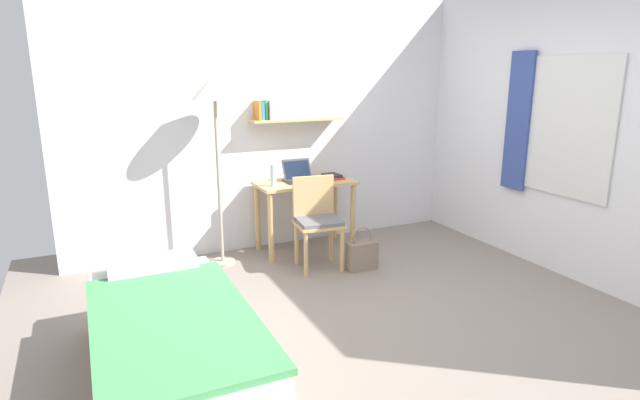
{
  "coord_description": "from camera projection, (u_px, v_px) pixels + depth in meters",
  "views": [
    {
      "loc": [
        -1.9,
        -3.0,
        1.84
      ],
      "look_at": [
        -0.25,
        0.51,
        0.85
      ],
      "focal_mm": 28.81,
      "sensor_mm": 36.0,
      "label": 1
    }
  ],
  "objects": [
    {
      "name": "book_stack",
      "position": [
        332.0,
        176.0,
        5.37
      ],
      "size": [
        0.2,
        0.24,
        0.05
      ],
      "color": "#D13D38",
      "rests_on": "desk"
    },
    {
      "name": "standing_lamp",
      "position": [
        215.0,
        97.0,
        4.63
      ],
      "size": [
        0.43,
        0.43,
        1.8
      ],
      "color": "#B2A893",
      "rests_on": "ground_plane"
    },
    {
      "name": "desk_chair",
      "position": [
        317.0,
        218.0,
        4.84
      ],
      "size": [
        0.47,
        0.43,
        0.86
      ],
      "color": "tan",
      "rests_on": "ground_plane"
    },
    {
      "name": "water_bottle",
      "position": [
        273.0,
        175.0,
        4.99
      ],
      "size": [
        0.05,
        0.05,
        0.22
      ],
      "primitive_type": "cylinder",
      "color": "silver",
      "rests_on": "desk"
    },
    {
      "name": "ground_plane",
      "position": [
        379.0,
        321.0,
        3.87
      ],
      "size": [
        5.28,
        5.28,
        0.0
      ],
      "primitive_type": "plane",
      "color": "gray"
    },
    {
      "name": "desk",
      "position": [
        305.0,
        195.0,
        5.27
      ],
      "size": [
        1.0,
        0.51,
        0.73
      ],
      "color": "tan",
      "rests_on": "ground_plane"
    },
    {
      "name": "wall_back",
      "position": [
        280.0,
        123.0,
        5.32
      ],
      "size": [
        4.4,
        0.27,
        2.6
      ],
      "color": "white",
      "rests_on": "ground_plane"
    },
    {
      "name": "wall_right",
      "position": [
        584.0,
        134.0,
        4.4
      ],
      "size": [
        0.1,
        4.4,
        2.6
      ],
      "color": "white",
      "rests_on": "ground_plane"
    },
    {
      "name": "bed",
      "position": [
        173.0,
        346.0,
        3.06
      ],
      "size": [
        0.88,
        1.87,
        0.54
      ],
      "color": "tan",
      "rests_on": "ground_plane"
    },
    {
      "name": "handbag",
      "position": [
        362.0,
        255.0,
        4.83
      ],
      "size": [
        0.29,
        0.12,
        0.42
      ],
      "color": "gray",
      "rests_on": "ground_plane"
    },
    {
      "name": "laptop",
      "position": [
        299.0,
        176.0,
        5.24
      ],
      "size": [
        0.31,
        0.24,
        0.22
      ],
      "color": "#2D2D33",
      "rests_on": "desk"
    }
  ]
}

